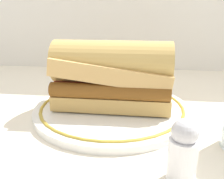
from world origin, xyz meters
TOP-DOWN VIEW (x-y plane):
  - ground_plane at (0.00, 0.00)m, footprint 1.50×1.50m
  - plate at (-0.01, -0.02)m, footprint 0.29×0.29m
  - sausage_sandwich at (-0.01, -0.02)m, footprint 0.21×0.11m
  - salt_shaker at (0.09, -0.20)m, footprint 0.03×0.03m

SIDE VIEW (x-z plane):
  - ground_plane at x=0.00m, z-range 0.00..0.00m
  - plate at x=-0.01m, z-range 0.00..0.02m
  - salt_shaker at x=0.09m, z-range 0.00..0.08m
  - sausage_sandwich at x=-0.01m, z-range 0.01..0.13m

